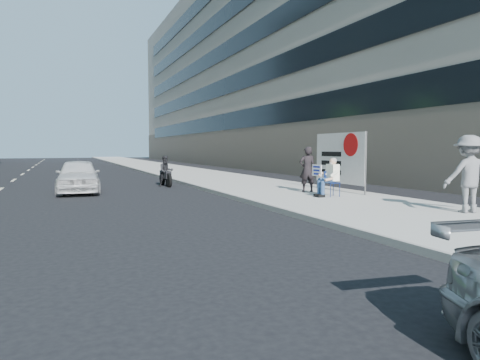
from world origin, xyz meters
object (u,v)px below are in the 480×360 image
jogger (468,174)px  protest_banner (339,158)px  white_sedan_near (78,176)px  seated_protester (329,175)px  motorcycle (166,173)px  pedestrian_woman (307,169)px

jogger → protest_banner: 5.80m
white_sedan_near → protest_banner: bearing=-24.5°
protest_banner → white_sedan_near: 10.28m
protest_banner → white_sedan_near: bearing=152.5°
seated_protester → jogger: (1.15, -4.38, 0.25)m
motorcycle → pedestrian_woman: bearing=-59.1°
jogger → white_sedan_near: (-8.81, 10.53, -0.45)m
seated_protester → protest_banner: bearing=44.5°
jogger → motorcycle: (-4.92, 12.07, -0.49)m
jogger → pedestrian_woman: size_ratio=1.16×
protest_banner → motorcycle: protest_banner is taller
pedestrian_woman → protest_banner: 1.36m
white_sedan_near → motorcycle: size_ratio=1.94×
seated_protester → protest_banner: 2.08m
pedestrian_woman → motorcycle: (-3.93, 6.07, -0.36)m
seated_protester → motorcycle: bearing=116.2°
white_sedan_near → seated_protester: bearing=-35.7°
pedestrian_woman → white_sedan_near: size_ratio=0.42×
protest_banner → jogger: bearing=-92.8°
pedestrian_woman → protest_banner: size_ratio=0.55×
seated_protester → pedestrian_woman: size_ratio=0.78×
pedestrian_woman → white_sedan_near: 9.04m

